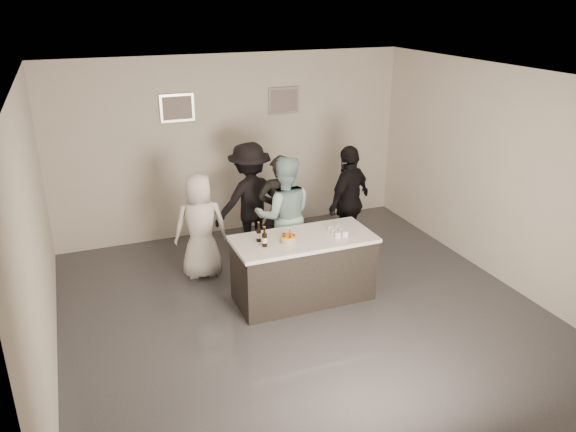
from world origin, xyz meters
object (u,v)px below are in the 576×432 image
object	(u,v)px
person_guest_left	(200,226)
person_guest_back	(250,200)
beer_bottle_b	(265,237)
beer_bottle_a	(259,232)
person_main_black	(280,213)
person_main_blue	(284,216)
person_guest_right	(349,202)
cake	(288,239)
bar_counter	(303,268)

from	to	relation	value
person_guest_left	person_guest_back	world-z (taller)	person_guest_back
person_guest_back	beer_bottle_b	bearing A→B (deg)	66.49
beer_bottle_a	person_guest_left	world-z (taller)	person_guest_left
beer_bottle_b	person_guest_left	xyz separation A→B (m)	(-0.54, 1.24, -0.25)
beer_bottle_b	person_main_black	distance (m)	1.22
beer_bottle_b	person_guest_left	bearing A→B (deg)	113.63
person_main_blue	beer_bottle_a	bearing A→B (deg)	63.83
person_main_blue	person_guest_right	distance (m)	1.16
beer_bottle_a	person_guest_left	distance (m)	1.21
person_guest_right	person_guest_back	bearing A→B (deg)	-54.47
person_main_blue	cake	bearing A→B (deg)	85.96
cake	beer_bottle_b	size ratio (longest dim) A/B	0.80
person_guest_left	person_main_blue	bearing A→B (deg)	171.47
person_guest_left	person_guest_right	xyz separation A→B (m)	(2.31, -0.13, 0.11)
cake	person_guest_back	distance (m)	1.67
person_main_blue	person_guest_left	distance (m)	1.21
person_main_black	person_main_blue	bearing A→B (deg)	109.84
beer_bottle_a	person_main_blue	world-z (taller)	person_main_blue
person_main_blue	person_guest_right	world-z (taller)	person_guest_right
person_main_blue	person_guest_right	size ratio (longest dim) A/B	1.00
cake	person_guest_right	world-z (taller)	person_guest_right
bar_counter	person_guest_back	bearing A→B (deg)	97.35
cake	person_main_black	xyz separation A→B (m)	(0.29, 1.03, -0.06)
beer_bottle_a	person_main_black	bearing A→B (deg)	54.32
beer_bottle_a	person_guest_left	bearing A→B (deg)	116.11
cake	person_guest_back	bearing A→B (deg)	88.95
person_main_black	cake	bearing A→B (deg)	89.18
beer_bottle_b	person_main_black	size ratio (longest dim) A/B	0.15
person_main_black	person_guest_right	bearing A→B (deg)	-162.35
beer_bottle_b	person_main_black	world-z (taller)	person_main_black
bar_counter	beer_bottle_b	xyz separation A→B (m)	(-0.56, -0.07, 0.58)
beer_bottle_b	person_guest_left	distance (m)	1.37
bar_counter	person_guest_back	world-z (taller)	person_guest_back
cake	person_guest_back	size ratio (longest dim) A/B	0.12
cake	person_guest_left	distance (m)	1.50
cake	person_guest_right	bearing A→B (deg)	36.91
beer_bottle_a	bar_counter	bearing A→B (deg)	-9.71
beer_bottle_a	person_main_black	distance (m)	1.09
cake	person_guest_left	bearing A→B (deg)	125.47
beer_bottle_b	person_main_blue	xyz separation A→B (m)	(0.62, 0.92, -0.15)
beer_bottle_a	person_guest_right	size ratio (longest dim) A/B	0.15
person_main_black	person_guest_right	xyz separation A→B (m)	(1.16, 0.06, 0.01)
beer_bottle_b	bar_counter	bearing A→B (deg)	7.27
person_main_blue	person_guest_left	world-z (taller)	person_main_blue
person_main_black	person_main_blue	world-z (taller)	person_main_blue
beer_bottle_a	person_guest_right	distance (m)	2.02
beer_bottle_b	person_main_blue	bearing A→B (deg)	56.06
person_guest_left	beer_bottle_b	bearing A→B (deg)	120.20
person_guest_right	beer_bottle_a	bearing A→B (deg)	-4.21
person_guest_back	bar_counter	bearing A→B (deg)	85.65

